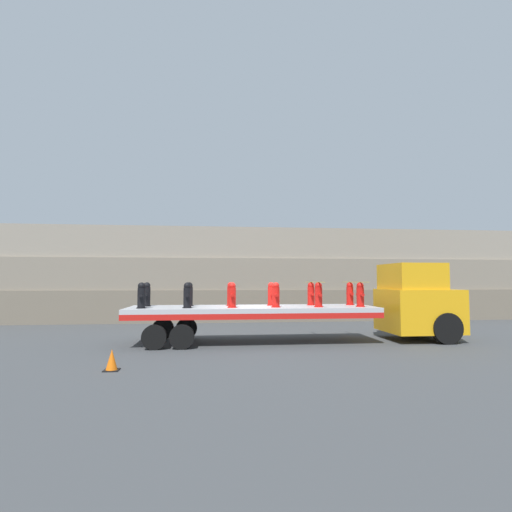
{
  "coord_description": "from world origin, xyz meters",
  "views": [
    {
      "loc": [
        -1.5,
        -15.11,
        2.32
      ],
      "look_at": [
        0.13,
        0.0,
        3.27
      ],
      "focal_mm": 28.0,
      "sensor_mm": 36.0,
      "label": 1
    }
  ],
  "objects_px": {
    "flatbed_trailer": "(239,313)",
    "fire_hydrant_black_far_0": "(147,295)",
    "truck_cab": "(419,302)",
    "fire_hydrant_red_far_3": "(271,294)",
    "fire_hydrant_black_near_0": "(141,296)",
    "fire_hydrant_red_near_3": "(276,295)",
    "fire_hydrant_red_near_5": "(360,295)",
    "fire_hydrant_red_far_4": "(311,294)",
    "fire_hydrant_black_near_1": "(187,295)",
    "fire_hydrant_red_far_2": "(231,294)",
    "fire_hydrant_red_far_5": "(350,294)",
    "fire_hydrant_red_near_4": "(318,295)",
    "traffic_cone": "(112,360)",
    "fire_hydrant_red_near_2": "(232,295)",
    "fire_hydrant_black_far_1": "(189,294)"
  },
  "relations": [
    {
      "from": "fire_hydrant_black_far_0",
      "to": "fire_hydrant_red_far_5",
      "type": "bearing_deg",
      "value": 0.0
    },
    {
      "from": "flatbed_trailer",
      "to": "fire_hydrant_red_far_2",
      "type": "xyz_separation_m",
      "value": [
        -0.31,
        0.57,
        0.68
      ]
    },
    {
      "from": "fire_hydrant_red_near_4",
      "to": "traffic_cone",
      "type": "height_order",
      "value": "fire_hydrant_red_near_4"
    },
    {
      "from": "fire_hydrant_black_near_1",
      "to": "traffic_cone",
      "type": "distance_m",
      "value": 4.37
    },
    {
      "from": "fire_hydrant_red_far_4",
      "to": "fire_hydrant_red_far_5",
      "type": "bearing_deg",
      "value": 0.0
    },
    {
      "from": "flatbed_trailer",
      "to": "fire_hydrant_red_near_4",
      "type": "height_order",
      "value": "fire_hydrant_red_near_4"
    },
    {
      "from": "fire_hydrant_red_near_3",
      "to": "fire_hydrant_red_near_4",
      "type": "relative_size",
      "value": 1.0
    },
    {
      "from": "fire_hydrant_red_far_2",
      "to": "fire_hydrant_red_far_5",
      "type": "relative_size",
      "value": 1.0
    },
    {
      "from": "fire_hydrant_red_far_2",
      "to": "fire_hydrant_red_near_4",
      "type": "xyz_separation_m",
      "value": [
        3.21,
        -1.14,
        0.0
      ]
    },
    {
      "from": "fire_hydrant_black_far_0",
      "to": "fire_hydrant_red_near_5",
      "type": "xyz_separation_m",
      "value": [
        8.03,
        -1.14,
        0.0
      ]
    },
    {
      "from": "flatbed_trailer",
      "to": "fire_hydrant_red_near_4",
      "type": "xyz_separation_m",
      "value": [
        2.91,
        -0.57,
        0.68
      ]
    },
    {
      "from": "traffic_cone",
      "to": "fire_hydrant_black_far_1",
      "type": "bearing_deg",
      "value": 70.9
    },
    {
      "from": "flatbed_trailer",
      "to": "fire_hydrant_red_near_2",
      "type": "relative_size",
      "value": 10.05
    },
    {
      "from": "fire_hydrant_red_far_2",
      "to": "fire_hydrant_red_far_5",
      "type": "xyz_separation_m",
      "value": [
        4.82,
        0.0,
        0.0
      ]
    },
    {
      "from": "fire_hydrant_black_far_1",
      "to": "truck_cab",
      "type": "bearing_deg",
      "value": -3.6
    },
    {
      "from": "truck_cab",
      "to": "fire_hydrant_black_near_0",
      "type": "xyz_separation_m",
      "value": [
        -10.66,
        -0.57,
        0.31
      ]
    },
    {
      "from": "fire_hydrant_red_near_3",
      "to": "fire_hydrant_red_near_5",
      "type": "height_order",
      "value": "same"
    },
    {
      "from": "fire_hydrant_black_far_0",
      "to": "fire_hydrant_red_near_3",
      "type": "xyz_separation_m",
      "value": [
        4.82,
        -1.14,
        0.0
      ]
    },
    {
      "from": "fire_hydrant_red_near_4",
      "to": "fire_hydrant_red_far_5",
      "type": "relative_size",
      "value": 1.0
    },
    {
      "from": "fire_hydrant_red_near_2",
      "to": "traffic_cone",
      "type": "distance_m",
      "value": 5.2
    },
    {
      "from": "flatbed_trailer",
      "to": "fire_hydrant_red_near_4",
      "type": "relative_size",
      "value": 10.05
    },
    {
      "from": "fire_hydrant_black_far_0",
      "to": "fire_hydrant_red_far_5",
      "type": "height_order",
      "value": "same"
    },
    {
      "from": "flatbed_trailer",
      "to": "fire_hydrant_red_far_2",
      "type": "height_order",
      "value": "fire_hydrant_red_far_2"
    },
    {
      "from": "truck_cab",
      "to": "fire_hydrant_black_far_0",
      "type": "bearing_deg",
      "value": 176.94
    },
    {
      "from": "truck_cab",
      "to": "fire_hydrant_black_near_1",
      "type": "bearing_deg",
      "value": -176.4
    },
    {
      "from": "flatbed_trailer",
      "to": "fire_hydrant_red_far_4",
      "type": "height_order",
      "value": "fire_hydrant_red_far_4"
    },
    {
      "from": "fire_hydrant_red_near_2",
      "to": "fire_hydrant_red_near_4",
      "type": "bearing_deg",
      "value": 0.0
    },
    {
      "from": "fire_hydrant_black_far_0",
      "to": "fire_hydrant_red_far_4",
      "type": "distance_m",
      "value": 6.43
    },
    {
      "from": "fire_hydrant_red_near_4",
      "to": "fire_hydrant_red_far_5",
      "type": "height_order",
      "value": "same"
    },
    {
      "from": "truck_cab",
      "to": "fire_hydrant_black_near_0",
      "type": "height_order",
      "value": "truck_cab"
    },
    {
      "from": "fire_hydrant_red_far_5",
      "to": "fire_hydrant_black_far_0",
      "type": "bearing_deg",
      "value": 180.0
    },
    {
      "from": "fire_hydrant_red_near_2",
      "to": "fire_hydrant_red_near_5",
      "type": "distance_m",
      "value": 4.82
    },
    {
      "from": "fire_hydrant_black_near_0",
      "to": "fire_hydrant_red_near_5",
      "type": "xyz_separation_m",
      "value": [
        8.03,
        0.0,
        0.0
      ]
    },
    {
      "from": "fire_hydrant_red_near_2",
      "to": "traffic_cone",
      "type": "xyz_separation_m",
      "value": [
        -3.29,
        -3.73,
        -1.53
      ]
    },
    {
      "from": "fire_hydrant_red_near_5",
      "to": "traffic_cone",
      "type": "bearing_deg",
      "value": -155.32
    },
    {
      "from": "flatbed_trailer",
      "to": "fire_hydrant_black_far_0",
      "type": "relative_size",
      "value": 10.05
    },
    {
      "from": "fire_hydrant_red_near_3",
      "to": "fire_hydrant_black_near_0",
      "type": "bearing_deg",
      "value": 180.0
    },
    {
      "from": "fire_hydrant_red_far_3",
      "to": "fire_hydrant_red_near_5",
      "type": "height_order",
      "value": "same"
    },
    {
      "from": "fire_hydrant_red_near_3",
      "to": "fire_hydrant_red_far_3",
      "type": "distance_m",
      "value": 1.14
    },
    {
      "from": "fire_hydrant_black_near_1",
      "to": "fire_hydrant_black_near_0",
      "type": "bearing_deg",
      "value": 180.0
    },
    {
      "from": "truck_cab",
      "to": "fire_hydrant_black_near_0",
      "type": "bearing_deg",
      "value": -176.94
    },
    {
      "from": "fire_hydrant_red_far_5",
      "to": "traffic_cone",
      "type": "height_order",
      "value": "fire_hydrant_red_far_5"
    },
    {
      "from": "flatbed_trailer",
      "to": "fire_hydrant_black_near_0",
      "type": "xyz_separation_m",
      "value": [
        -3.52,
        -0.57,
        0.68
      ]
    },
    {
      "from": "truck_cab",
      "to": "fire_hydrant_black_near_1",
      "type": "distance_m",
      "value": 9.08
    },
    {
      "from": "fire_hydrant_red_far_4",
      "to": "fire_hydrant_black_near_1",
      "type": "bearing_deg",
      "value": -166.7
    },
    {
      "from": "fire_hydrant_black_near_0",
      "to": "fire_hydrant_red_far_5",
      "type": "height_order",
      "value": "same"
    },
    {
      "from": "fire_hydrant_red_far_2",
      "to": "fire_hydrant_red_near_2",
      "type": "bearing_deg",
      "value": -90.0
    },
    {
      "from": "truck_cab",
      "to": "fire_hydrant_red_far_3",
      "type": "bearing_deg",
      "value": 174.43
    },
    {
      "from": "fire_hydrant_red_far_2",
      "to": "fire_hydrant_red_near_3",
      "type": "bearing_deg",
      "value": -35.33
    },
    {
      "from": "fire_hydrant_red_far_4",
      "to": "traffic_cone",
      "type": "xyz_separation_m",
      "value": [
        -6.5,
        -4.87,
        -1.53
      ]
    }
  ]
}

